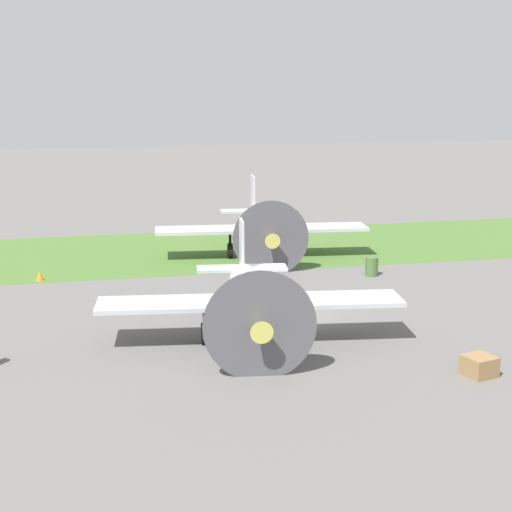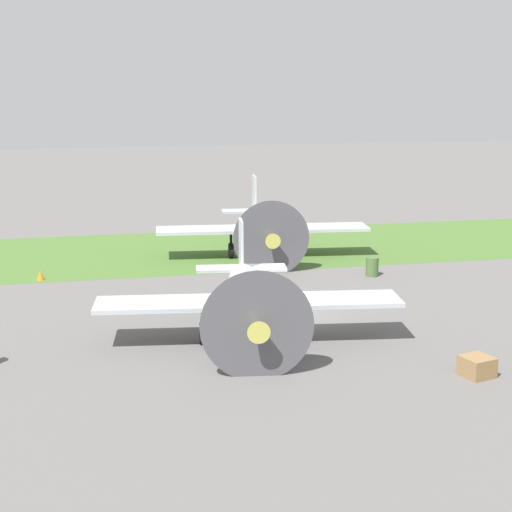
{
  "view_description": "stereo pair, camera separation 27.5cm",
  "coord_description": "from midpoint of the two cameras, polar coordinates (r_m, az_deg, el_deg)",
  "views": [
    {
      "loc": [
        7.81,
        29.75,
        9.19
      ],
      "look_at": [
        0.2,
        -4.0,
        1.47
      ],
      "focal_mm": 56.37,
      "sensor_mm": 36.0,
      "label": 1
    },
    {
      "loc": [
        7.54,
        29.81,
        9.19
      ],
      "look_at": [
        0.2,
        -4.0,
        1.47
      ],
      "focal_mm": 56.37,
      "sensor_mm": 36.0,
      "label": 2
    }
  ],
  "objects": [
    {
      "name": "ground_plane",
      "position": [
        32.1,
        1.67,
        -4.07
      ],
      "size": [
        160.0,
        160.0,
        0.0
      ],
      "primitive_type": "plane",
      "color": "#605E5B"
    },
    {
      "name": "grass_verge",
      "position": [
        43.96,
        -2.37,
        0.5
      ],
      "size": [
        120.0,
        11.0,
        0.01
      ],
      "primitive_type": "cube",
      "color": "#476B2D",
      "rests_on": "ground"
    },
    {
      "name": "airplane_lead",
      "position": [
        28.54,
        -0.73,
        -2.81
      ],
      "size": [
        10.92,
        8.67,
        3.87
      ],
      "rotation": [
        0.0,
        0.0,
        -0.13
      ],
      "color": "#B2B7BC",
      "rests_on": "ground"
    },
    {
      "name": "airplane_wingman",
      "position": [
        42.0,
        0.17,
        2.24
      ],
      "size": [
        11.16,
        8.84,
        3.96
      ],
      "rotation": [
        0.0,
        0.0,
        -0.1
      ],
      "color": "#B2B7BC",
      "rests_on": "ground"
    },
    {
      "name": "fuel_drum",
      "position": [
        38.3,
        8.0,
        -0.74
      ],
      "size": [
        0.6,
        0.6,
        0.9
      ],
      "primitive_type": "cylinder",
      "color": "#476633",
      "rests_on": "ground"
    },
    {
      "name": "supply_crate",
      "position": [
        26.39,
        15.26,
        -7.53
      ],
      "size": [
        1.11,
        1.11,
        0.64
      ],
      "primitive_type": "cube",
      "rotation": [
        0.0,
        0.0,
        0.27
      ],
      "color": "olive",
      "rests_on": "ground"
    },
    {
      "name": "runway_marker_cone",
      "position": [
        38.46,
        -15.29,
        -1.37
      ],
      "size": [
        0.36,
        0.36,
        0.44
      ],
      "primitive_type": "cone",
      "color": "orange",
      "rests_on": "ground"
    }
  ]
}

